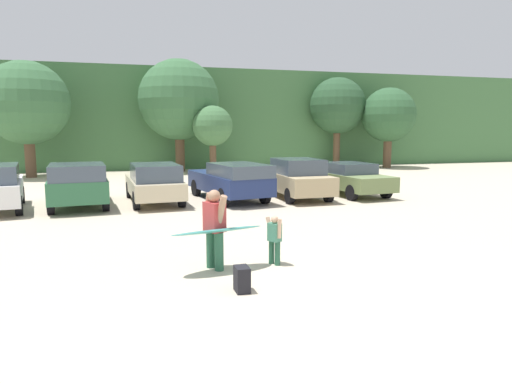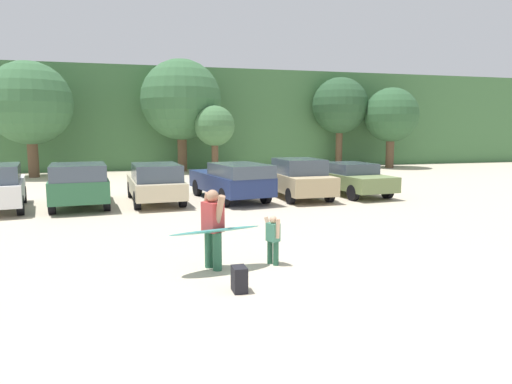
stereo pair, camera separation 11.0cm
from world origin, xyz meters
name	(u,v)px [view 2 (the right image)]	position (x,y,z in m)	size (l,w,h in m)	color
ground_plane	(408,311)	(0.00, 0.00, 0.00)	(120.00, 120.00, 0.00)	beige
hillside_ridge	(180,120)	(0.00, 32.54, 3.54)	(108.00, 12.00, 7.09)	#427042
tree_center	(30,103)	(-9.59, 23.46, 4.29)	(4.80, 4.80, 6.71)	brown
tree_ridge_back	(181,100)	(-0.72, 25.02, 4.71)	(5.28, 5.28, 7.37)	brown
tree_center_right	(215,126)	(1.10, 22.85, 2.98)	(2.53, 2.53, 4.29)	brown
tree_far_left	(340,106)	(10.95, 25.52, 4.50)	(4.11, 4.11, 6.59)	brown
tree_right	(391,115)	(14.21, 23.83, 3.81)	(3.89, 3.89, 5.79)	brown
parked_car_forest_green	(79,184)	(-5.94, 11.66, 0.87)	(2.33, 4.42, 1.63)	#2D6642
parked_car_champagne	(155,182)	(-3.22, 11.95, 0.81)	(2.09, 4.77, 1.53)	beige
parked_car_navy	(232,180)	(-0.24, 11.77, 0.83)	(2.68, 5.07, 1.52)	navy
parked_car_tan	(297,178)	(2.49, 11.67, 0.83)	(1.89, 4.40, 1.63)	tan
parked_car_olive_green	(351,178)	(5.05, 11.96, 0.73)	(2.23, 4.56, 1.38)	#6B7F4C
person_adult	(213,225)	(-2.56, 2.99, 0.92)	(0.45, 0.73, 1.63)	#26593F
person_child	(273,237)	(-1.30, 2.97, 0.59)	(0.29, 0.44, 1.05)	#26593F
surfboard_teal	(216,231)	(-2.53, 2.85, 0.83)	(2.00, 0.92, 0.20)	teal
backpack_dropped	(239,279)	(-2.36, 1.56, 0.22)	(0.24, 0.34, 0.45)	black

